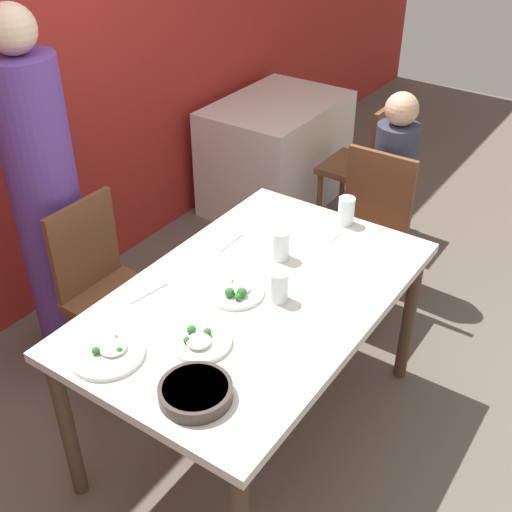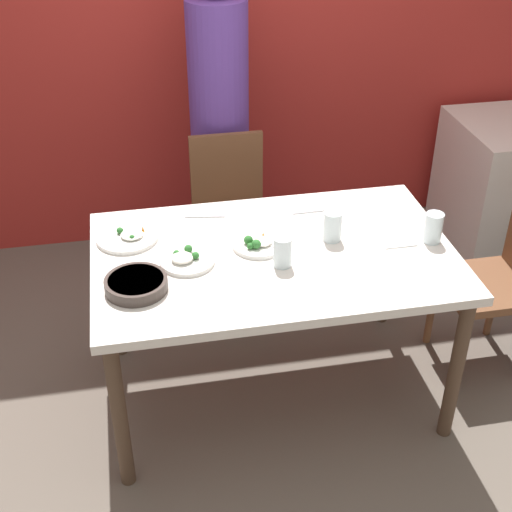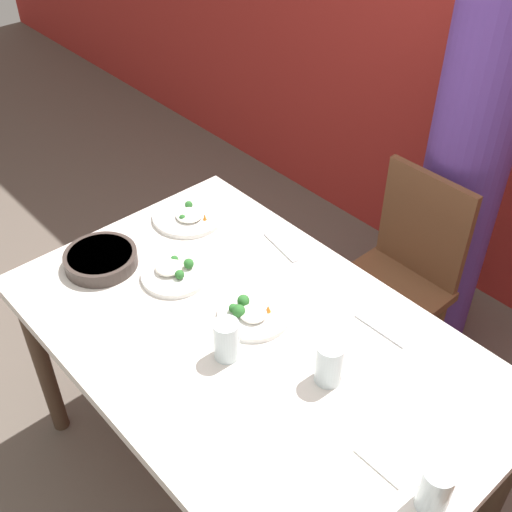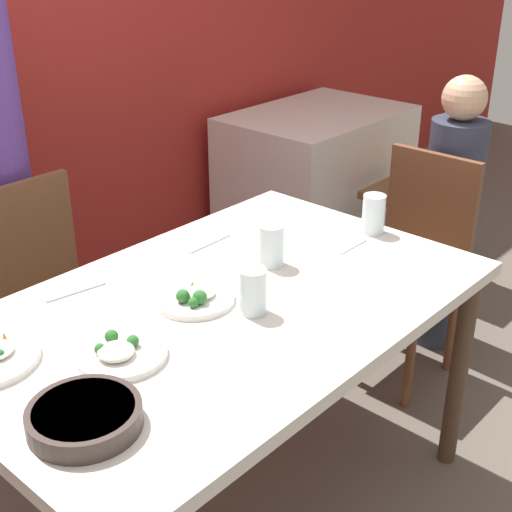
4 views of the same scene
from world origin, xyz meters
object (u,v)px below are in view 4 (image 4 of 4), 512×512
chair_child_spot (411,260)px  bowl_curry (85,417)px  glass_water_tall (271,245)px  person_child (448,224)px  plate_rice_adult (194,298)px  chair_adult_spot (51,300)px

chair_child_spot → bowl_curry: size_ratio=3.75×
bowl_curry → glass_water_tall: size_ratio=1.84×
person_child → glass_water_tall: (-1.11, 0.02, 0.28)m
person_child → plate_rice_adult: size_ratio=5.24×
chair_adult_spot → bowl_curry: bearing=-118.1°
person_child → chair_child_spot: bearing=-180.0°
person_child → bowl_curry: size_ratio=4.88×
bowl_curry → chair_adult_spot: bearing=61.9°
chair_child_spot → person_child: person_child is taller
chair_adult_spot → chair_child_spot: same height
chair_adult_spot → person_child: 1.62m
chair_adult_spot → person_child: bearing=-28.8°
chair_child_spot → bowl_curry: 1.69m
glass_water_tall → chair_adult_spot: bearing=112.5°
chair_adult_spot → plate_rice_adult: (-0.00, -0.75, 0.29)m
chair_adult_spot → bowl_curry: (-0.51, -0.96, 0.30)m
bowl_curry → glass_water_tall: bearing=14.1°
bowl_curry → plate_rice_adult: bearing=22.4°
chair_child_spot → plate_rice_adult: bearing=-91.5°
chair_child_spot → chair_adult_spot: bearing=-124.6°
person_child → plate_rice_adult: bearing=178.8°
bowl_curry → glass_water_tall: (0.83, 0.21, 0.04)m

